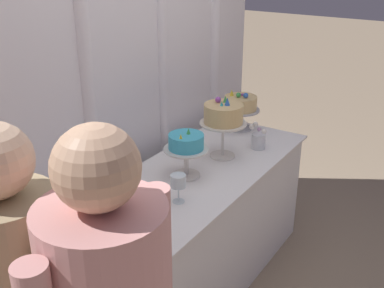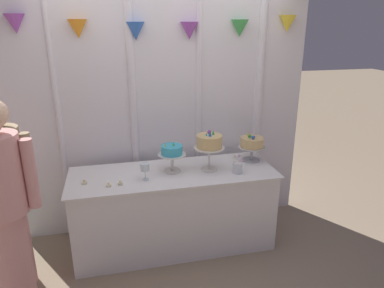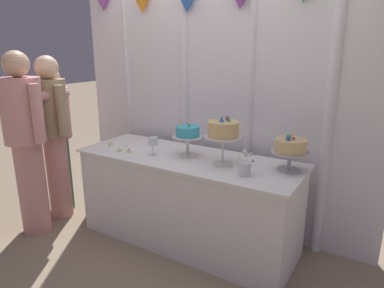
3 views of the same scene
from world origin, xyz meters
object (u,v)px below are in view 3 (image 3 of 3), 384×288
at_px(cake_display_rightmost, 290,148).
at_px(guest_man_dark_suit, 26,138).
at_px(cake_table, 187,200).
at_px(tealight_near_right, 129,151).
at_px(cake_display_leftmost, 188,134).
at_px(wine_glass, 153,142).
at_px(tealight_near_left, 120,150).
at_px(guest_girl_blue_dress, 55,134).
at_px(guest_man_pink_jacket, 54,131).
at_px(flower_vase, 244,167).
at_px(cake_display_center, 223,131).
at_px(tealight_far_left, 111,144).

height_order(cake_display_rightmost, guest_man_dark_suit, guest_man_dark_suit).
xyz_separation_m(cake_table, tealight_near_right, (-0.49, -0.16, 0.40)).
xyz_separation_m(cake_display_leftmost, wine_glass, (-0.27, -0.13, -0.07)).
bearing_deg(tealight_near_left, guest_man_dark_suit, -149.71).
distance_m(tealight_near_left, tealight_near_right, 0.10).
xyz_separation_m(cake_display_leftmost, tealight_near_left, (-0.59, -0.20, -0.18)).
height_order(cake_table, cake_display_leftmost, cake_display_leftmost).
height_order(tealight_near_right, guest_girl_blue_dress, guest_girl_blue_dress).
xyz_separation_m(cake_display_rightmost, guest_man_pink_jacket, (-2.18, -0.38, -0.07)).
xyz_separation_m(wine_glass, tealight_near_right, (-0.22, -0.06, -0.10)).
height_order(flower_vase, tealight_near_left, flower_vase).
bearing_deg(cake_display_leftmost, tealight_near_right, -159.19).
height_order(guest_man_pink_jacket, guest_man_dark_suit, guest_man_dark_suit).
bearing_deg(guest_man_dark_suit, cake_display_rightmost, 18.26).
height_order(cake_table, flower_vase, flower_vase).
height_order(cake_display_center, tealight_near_left, cake_display_center).
xyz_separation_m(cake_display_center, cake_display_rightmost, (0.48, 0.13, -0.09)).
xyz_separation_m(cake_display_center, tealight_near_right, (-0.84, -0.14, -0.26)).
relative_size(tealight_far_left, guest_man_pink_jacket, 0.03).
height_order(guest_girl_blue_dress, guest_man_dark_suit, guest_man_dark_suit).
xyz_separation_m(cake_display_rightmost, tealight_far_left, (-1.62, -0.19, -0.17)).
height_order(cake_table, tealight_near_right, tealight_near_right).
bearing_deg(tealight_near_right, cake_display_leftmost, 20.81).
bearing_deg(tealight_far_left, tealight_near_right, -16.30).
distance_m(flower_vase, tealight_near_right, 1.08).
bearing_deg(cake_display_center, wine_glass, -171.90).
relative_size(cake_display_rightmost, wine_glass, 1.84).
xyz_separation_m(tealight_near_right, guest_girl_blue_dress, (-0.98, -0.00, 0.02)).
distance_m(flower_vase, tealight_far_left, 1.38).
bearing_deg(guest_man_dark_suit, guest_man_pink_jacket, 99.18).
relative_size(cake_display_leftmost, guest_man_pink_jacket, 0.18).
distance_m(wine_glass, tealight_far_left, 0.54).
distance_m(cake_table, cake_display_leftmost, 0.58).
bearing_deg(tealight_far_left, guest_girl_blue_dress, -172.51).
relative_size(tealight_far_left, tealight_near_right, 1.15).
height_order(tealight_far_left, guest_man_pink_jacket, guest_man_pink_jacket).
height_order(cake_display_leftmost, tealight_near_left, cake_display_leftmost).
distance_m(cake_display_leftmost, guest_man_dark_suit, 1.44).
distance_m(wine_glass, flower_vase, 0.85).
bearing_deg(cake_table, tealight_near_right, -161.60).
xyz_separation_m(cake_table, flower_vase, (0.58, -0.15, 0.46)).
height_order(cake_display_rightmost, tealight_near_right, cake_display_rightmost).
bearing_deg(cake_display_center, guest_man_dark_suit, -160.89).
distance_m(flower_vase, guest_man_dark_suit, 1.94).
distance_m(tealight_near_right, guest_girl_blue_dress, 0.98).
xyz_separation_m(cake_display_leftmost, guest_man_pink_jacket, (-1.35, -0.29, -0.09)).
bearing_deg(cake_display_rightmost, tealight_far_left, -173.39).
distance_m(cake_table, cake_display_rightmost, 1.01).
bearing_deg(tealight_near_left, cake_table, 16.42).
distance_m(wine_glass, guest_man_dark_suit, 1.14).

